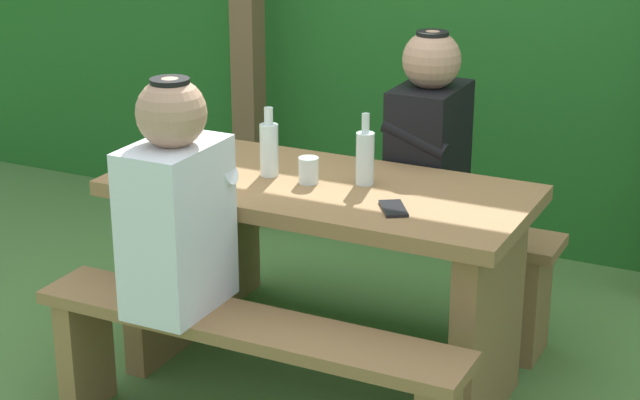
{
  "coord_description": "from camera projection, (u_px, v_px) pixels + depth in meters",
  "views": [
    {
      "loc": [
        1.47,
        -3.0,
        1.87
      ],
      "look_at": [
        0.0,
        0.0,
        0.68
      ],
      "focal_mm": 59.82,
      "sensor_mm": 36.0,
      "label": 1
    }
  ],
  "objects": [
    {
      "name": "ground_plane",
      "position": [
        320.0,
        379.0,
        3.77
      ],
      "size": [
        12.0,
        12.0,
        0.0
      ],
      "primitive_type": "plane",
      "color": "#4D7638"
    },
    {
      "name": "picnic_table",
      "position": [
        320.0,
        249.0,
        3.6
      ],
      "size": [
        1.4,
        0.64,
        0.73
      ],
      "color": "olive",
      "rests_on": "ground_plane"
    },
    {
      "name": "bench_near",
      "position": [
        247.0,
        359.0,
        3.24
      ],
      "size": [
        1.4,
        0.24,
        0.46
      ],
      "color": "olive",
      "rests_on": "ground_plane"
    },
    {
      "name": "bench_far",
      "position": [
        378.0,
        246.0,
        4.09
      ],
      "size": [
        1.4,
        0.24,
        0.46
      ],
      "color": "olive",
      "rests_on": "ground_plane"
    },
    {
      "name": "person_white_shirt",
      "position": [
        176.0,
        204.0,
        3.18
      ],
      "size": [
        0.25,
        0.35,
        0.72
      ],
      "color": "silver",
      "rests_on": "bench_near"
    },
    {
      "name": "person_black_coat",
      "position": [
        429.0,
        137.0,
        3.85
      ],
      "size": [
        0.25,
        0.35,
        0.72
      ],
      "color": "black",
      "rests_on": "bench_far"
    },
    {
      "name": "drinking_glass",
      "position": [
        309.0,
        170.0,
        3.52
      ],
      "size": [
        0.07,
        0.07,
        0.09
      ],
      "primitive_type": "cylinder",
      "color": "silver",
      "rests_on": "picnic_table"
    },
    {
      "name": "bottle_left",
      "position": [
        270.0,
        148.0,
        3.57
      ],
      "size": [
        0.06,
        0.06,
        0.24
      ],
      "color": "silver",
      "rests_on": "picnic_table"
    },
    {
      "name": "bottle_right",
      "position": [
        365.0,
        156.0,
        3.49
      ],
      "size": [
        0.06,
        0.06,
        0.24
      ],
      "color": "silver",
      "rests_on": "picnic_table"
    },
    {
      "name": "cell_phone",
      "position": [
        393.0,
        209.0,
        3.28
      ],
      "size": [
        0.13,
        0.16,
        0.01
      ],
      "primitive_type": "cube",
      "rotation": [
        0.0,
        0.0,
        0.57
      ],
      "color": "black",
      "rests_on": "picnic_table"
    }
  ]
}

